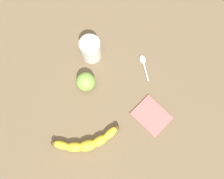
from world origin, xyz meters
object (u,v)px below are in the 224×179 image
at_px(banana, 87,143).
at_px(green_apple_fruit, 86,82).
at_px(teaspoon, 143,61).
at_px(smoothie_glass, 91,50).

height_order(banana, green_apple_fruit, green_apple_fruit).
distance_m(banana, green_apple_fruit, 0.22).
xyz_separation_m(banana, teaspoon, (-0.13, -0.36, -0.02)).
bearing_deg(banana, green_apple_fruit, 78.67).
bearing_deg(green_apple_fruit, banana, 106.42).
bearing_deg(smoothie_glass, green_apple_fruit, 96.18).
distance_m(banana, teaspoon, 0.38).
relative_size(smoothie_glass, green_apple_fruit, 1.44).
relative_size(green_apple_fruit, teaspoon, 0.67).
height_order(smoothie_glass, teaspoon, smoothie_glass).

